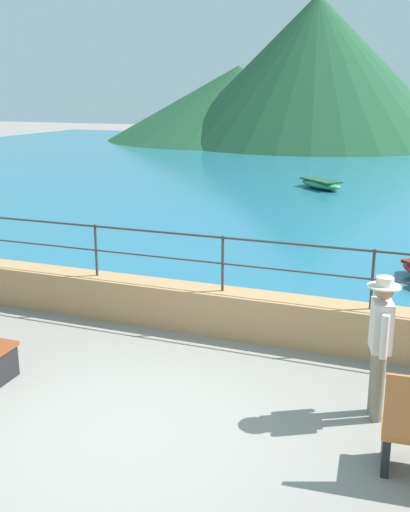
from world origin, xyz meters
TOP-DOWN VIEW (x-y plane):
  - ground_plane at (0.00, 0.00)m, footprint 120.00×120.00m
  - promenade_wall at (0.00, 3.20)m, footprint 20.00×0.56m
  - railing at (0.00, 3.20)m, footprint 18.44×0.04m
  - lake_water at (0.00, 25.84)m, footprint 64.00×44.32m
  - hill_main at (-6.29, 40.70)m, footprint 21.40×21.40m
  - hill_secondary at (-12.51, 41.69)m, footprint 20.88×20.88m
  - person_walking at (2.61, 1.35)m, footprint 0.38×0.55m
  - boat_1 at (-1.35, 18.48)m, footprint 2.27×2.26m

SIDE VIEW (x-z plane):
  - ground_plane at x=0.00m, z-range 0.00..0.00m
  - lake_water at x=0.00m, z-range 0.00..0.06m
  - boat_1 at x=-1.35m, z-range 0.08..0.44m
  - promenade_wall at x=0.00m, z-range 0.00..0.70m
  - person_walking at x=2.61m, z-range 0.10..1.85m
  - railing at x=0.00m, z-range 0.89..1.79m
  - hill_secondary at x=-12.51m, z-range 0.00..5.71m
  - hill_main at x=-6.29m, z-range 0.00..10.50m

